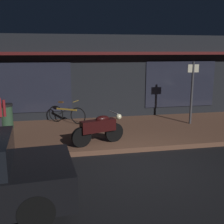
{
  "coord_description": "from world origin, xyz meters",
  "views": [
    {
      "loc": [
        -2.15,
        -6.52,
        2.95
      ],
      "look_at": [
        -0.4,
        2.4,
        0.95
      ],
      "focal_mm": 44.75,
      "sensor_mm": 36.0,
      "label": 1
    }
  ],
  "objects_px": {
    "motorcycle": "(99,128)",
    "bicycle_parked": "(67,114)",
    "sign_post": "(192,89)",
    "trash_bin": "(7,116)"
  },
  "relations": [
    {
      "from": "bicycle_parked",
      "to": "trash_bin",
      "type": "bearing_deg",
      "value": -168.4
    },
    {
      "from": "trash_bin",
      "to": "bicycle_parked",
      "type": "bearing_deg",
      "value": 11.6
    },
    {
      "from": "sign_post",
      "to": "trash_bin",
      "type": "relative_size",
      "value": 2.58
    },
    {
      "from": "trash_bin",
      "to": "motorcycle",
      "type": "bearing_deg",
      "value": -37.31
    },
    {
      "from": "motorcycle",
      "to": "trash_bin",
      "type": "height_order",
      "value": "motorcycle"
    },
    {
      "from": "bicycle_parked",
      "to": "sign_post",
      "type": "distance_m",
      "value": 4.96
    },
    {
      "from": "motorcycle",
      "to": "sign_post",
      "type": "xyz_separation_m",
      "value": [
        3.87,
        1.74,
        0.86
      ]
    },
    {
      "from": "motorcycle",
      "to": "bicycle_parked",
      "type": "relative_size",
      "value": 1.17
    },
    {
      "from": "bicycle_parked",
      "to": "trash_bin",
      "type": "relative_size",
      "value": 1.53
    },
    {
      "from": "sign_post",
      "to": "motorcycle",
      "type": "bearing_deg",
      "value": -155.82
    }
  ]
}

